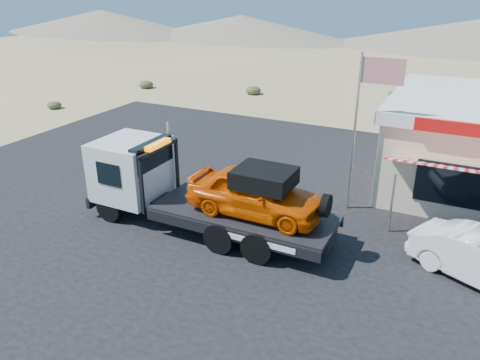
{
  "coord_description": "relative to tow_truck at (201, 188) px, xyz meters",
  "views": [
    {
      "loc": [
        8.32,
        -12.18,
        8.27
      ],
      "look_at": [
        1.22,
        2.01,
        1.5
      ],
      "focal_mm": 35.0,
      "sensor_mm": 36.0,
      "label": 1
    }
  ],
  "objects": [
    {
      "name": "ground",
      "position": [
        -0.42,
        -0.56,
        -1.61
      ],
      "size": [
        120.0,
        120.0,
        0.0
      ],
      "primitive_type": "plane",
      "color": "#927653",
      "rests_on": "ground"
    },
    {
      "name": "asphalt_lot",
      "position": [
        1.58,
        2.44,
        -1.6
      ],
      "size": [
        32.0,
        24.0,
        0.02
      ],
      "primitive_type": "cube",
      "color": "black",
      "rests_on": "ground"
    },
    {
      "name": "flagpole",
      "position": [
        4.51,
        3.94,
        2.15
      ],
      "size": [
        1.55,
        0.1,
        6.0
      ],
      "color": "#99999E",
      "rests_on": "asphalt_lot"
    },
    {
      "name": "distant_hills",
      "position": [
        -10.2,
        54.58,
        0.27
      ],
      "size": [
        126.0,
        48.0,
        4.2
      ],
      "color": "#726B59",
      "rests_on": "ground"
    },
    {
      "name": "desert_scrub",
      "position": [
        -14.09,
        10.61,
        -1.33
      ],
      "size": [
        25.21,
        32.94,
        0.66
      ],
      "color": "#343F22",
      "rests_on": "ground"
    },
    {
      "name": "tow_truck",
      "position": [
        0.0,
        0.0,
        0.0
      ],
      "size": [
        8.97,
        2.66,
        3.0
      ],
      "color": "black",
      "rests_on": "asphalt_lot"
    }
  ]
}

